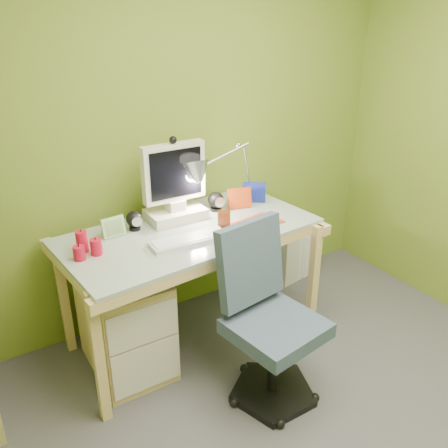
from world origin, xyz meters
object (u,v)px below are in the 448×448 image
monitor (174,177)px  radiator (295,255)px  desk (192,287)px  task_chair (276,327)px  desk_lamp (239,159)px

monitor → radiator: size_ratio=1.39×
desk → task_chair: bearing=-82.9°
desk → task_chair: (0.14, -0.65, 0.06)m
task_chair → radiator: bearing=36.8°
radiator → desk_lamp: bearing=180.0°
task_chair → radiator: size_ratio=2.41×
desk_lamp → monitor: bearing=177.4°
monitor → task_chair: 1.02m
task_chair → radiator: 1.33m
radiator → monitor: bearing=176.0°
desk → task_chair: 0.66m
desk_lamp → radiator: desk_lamp is taller
desk → monitor: 0.67m
desk_lamp → radiator: 1.08m
desk → radiator: 1.11m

